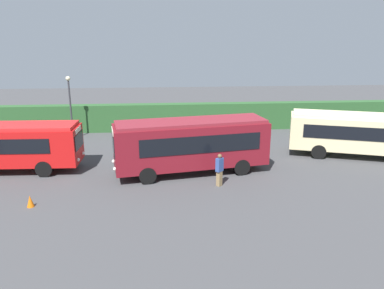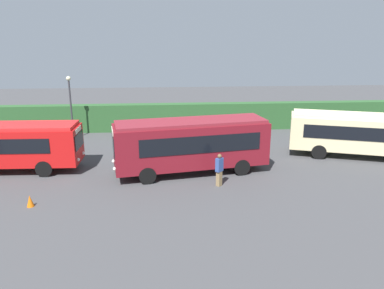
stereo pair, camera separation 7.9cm
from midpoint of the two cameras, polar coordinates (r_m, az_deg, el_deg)
name	(u,v)px [view 2 (the right image)]	position (r m, az deg, el deg)	size (l,w,h in m)	color
ground_plane	(167,171)	(23.81, -3.70, -4.05)	(78.45, 78.45, 0.00)	#424244
bus_maroon	(191,143)	(22.94, -0.04, 0.21)	(9.63, 4.07, 3.33)	maroon
bus_cream	(369,133)	(28.61, 25.30, 1.56)	(10.72, 5.71, 3.02)	beige
person_center	(219,169)	(21.24, 4.26, -3.72)	(0.49, 0.49, 1.89)	olive
hedge_row	(165,117)	(33.70, -3.99, 4.16)	(51.22, 1.06, 2.38)	#2A562B
traffic_cone	(30,201)	(20.60, -23.20, -7.86)	(0.36, 0.36, 0.60)	orange
lamppost	(70,100)	(31.94, -17.86, 6.46)	(0.36, 0.36, 5.11)	#38383D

